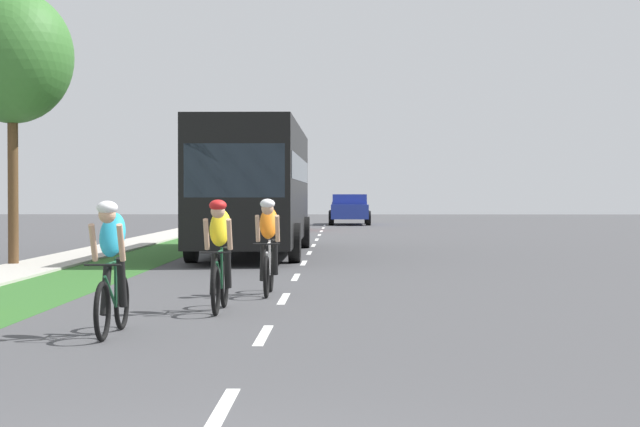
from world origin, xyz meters
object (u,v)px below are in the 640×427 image
Objects in this scene: cyclist_lead at (112,266)px; cyclist_trailing at (220,254)px; bus_black at (256,182)px; sedan_red at (284,213)px; street_tree_near at (12,58)px; cyclist_distant at (268,246)px; pickup_blue at (350,209)px.

cyclist_lead and cyclist_trailing have the same top height.
bus_black reaches higher than sedan_red.
street_tree_near is at bearing 112.35° from cyclist_lead.
cyclist_lead is at bearing -111.15° from cyclist_trailing.
cyclist_distant is at bearing -84.29° from bus_black.
street_tree_near is (-5.19, -4.96, 2.81)m from bus_black.
cyclist_distant is 0.15× the size of bus_black.
cyclist_lead is 0.40× the size of sedan_red.
bus_black is 2.27× the size of pickup_blue.
street_tree_near reaches higher than sedan_red.
cyclist_distant is 39.80m from pickup_blue.
cyclist_lead is 1.00× the size of cyclist_distant.
cyclist_trailing is 0.15× the size of bus_black.
bus_black is 7.72m from street_tree_near.
pickup_blue is at bearing 87.13° from cyclist_trailing.
sedan_red is (-0.24, 18.99, -1.21)m from bus_black.
pickup_blue is at bearing 86.05° from cyclist_lead.
street_tree_near is (-4.95, -23.95, 4.02)m from sedan_red.
bus_black is 19.03m from sedan_red.
cyclist_distant is (0.51, 2.45, 0.00)m from cyclist_trailing.
pickup_blue reaches higher than cyclist_trailing.
pickup_blue reaches higher than cyclist_distant.
cyclist_lead is 16.92m from bus_black.
sedan_red is at bearing 91.58° from cyclist_trailing.
street_tree_near is (-4.90, 11.91, 3.98)m from cyclist_lead.
pickup_blue is at bearing 76.33° from street_tree_near.
cyclist_trailing is 0.40× the size of sedan_red.
bus_black is (-1.19, 11.90, 1.17)m from cyclist_distant.
street_tree_near reaches higher than bus_black.
cyclist_trailing is 14.42m from bus_black.
sedan_red is 9.38m from pickup_blue.
pickup_blue is (3.03, 8.88, 0.06)m from sedan_red.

